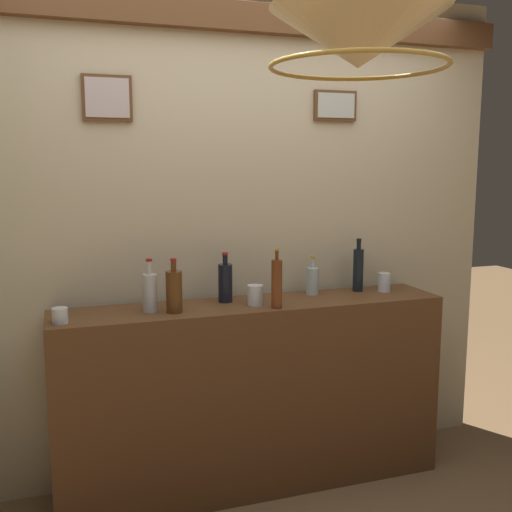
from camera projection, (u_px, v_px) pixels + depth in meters
panelled_rear_partition at (237, 223)px, 3.18m from camera, size 3.02×0.15×2.59m
bar_shelf_unit at (253, 395)px, 3.07m from camera, size 2.00×0.38×0.98m
liquor_bottle_port at (312, 280)px, 3.19m from camera, size 0.07×0.07×0.21m
liquor_bottle_scotch at (277, 283)px, 2.88m from camera, size 0.05×0.05×0.30m
liquor_bottle_tequila at (150, 291)px, 2.81m from camera, size 0.07×0.07×0.26m
liquor_bottle_amaro at (358, 269)px, 3.26m from camera, size 0.06×0.06×0.29m
liquor_bottle_rye at (225, 282)px, 3.01m from camera, size 0.07×0.07×0.26m
liquor_bottle_rum at (174, 291)px, 2.79m from camera, size 0.08×0.08×0.26m
glass_tumbler_rocks at (254, 295)px, 2.95m from camera, size 0.08×0.08×0.10m
glass_tumbler_highball at (60, 316)px, 2.61m from camera, size 0.07×0.07×0.07m
glass_tumbler_shot at (384, 282)px, 3.26m from camera, size 0.07×0.07×0.10m
pendant_lamp at (359, 40)px, 1.95m from camera, size 0.60×0.60×0.51m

